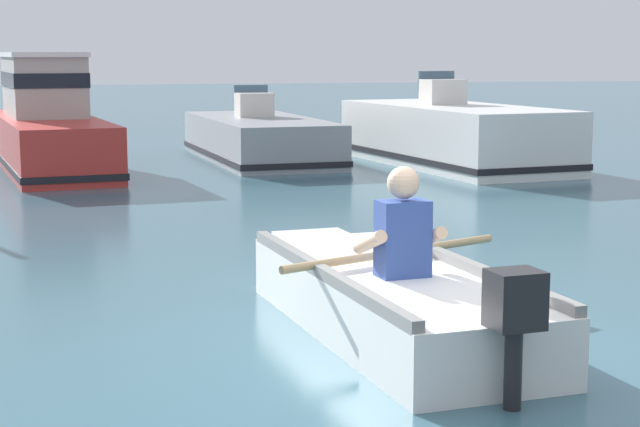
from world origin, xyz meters
TOP-DOWN VIEW (x-y plane):
  - ground_plane at (0.00, 0.00)m, footprint 120.00×120.00m
  - rowboat_with_person at (0.09, 0.66)m, footprint 1.85×3.73m
  - moored_boat_red at (-2.45, 12.04)m, footprint 2.35×5.97m
  - moored_boat_grey at (1.28, 12.60)m, footprint 2.27×5.05m
  - moored_boat_white at (4.41, 10.92)m, footprint 2.81×5.46m

SIDE VIEW (x-z plane):
  - ground_plane at x=0.00m, z-range 0.00..0.00m
  - rowboat_with_person at x=0.09m, z-range -0.34..0.85m
  - moored_boat_grey at x=1.28m, z-range -0.31..1.04m
  - moored_boat_white at x=4.41m, z-range -0.31..1.31m
  - moored_boat_red at x=-2.45m, z-range -0.25..1.70m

